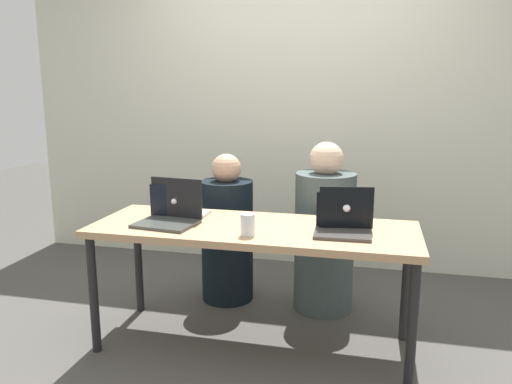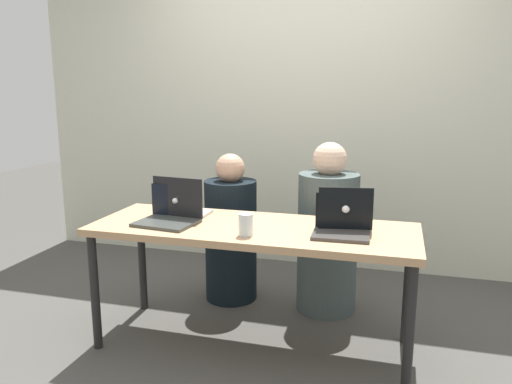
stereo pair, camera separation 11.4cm
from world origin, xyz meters
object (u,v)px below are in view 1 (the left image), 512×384
laptop_back_right (344,218)px  water_glass_center (248,226)px  person_on_right (324,236)px  laptop_front_left (170,214)px  person_on_left (227,236)px  laptop_front_right (343,226)px  laptop_back_left (180,209)px

laptop_back_right → water_glass_center: laptop_back_right is taller
person_on_right → laptop_front_left: (-0.81, -0.66, 0.27)m
person_on_left → laptop_back_right: bearing=157.0°
person_on_left → laptop_front_left: bearing=87.3°
laptop_front_right → water_glass_center: size_ratio=2.57×
laptop_front_right → person_on_left: bearing=140.0°
person_on_right → laptop_back_left: (-0.81, -0.51, 0.26)m
person_on_right → laptop_back_right: size_ratio=3.53×
person_on_left → laptop_back_left: 0.61m
person_on_left → laptop_front_right: 1.10m
person_on_right → water_glass_center: 0.89m
laptop_front_left → water_glass_center: size_ratio=3.02×
laptop_front_left → laptop_front_right: (0.96, 0.01, -0.01)m
laptop_front_right → laptop_back_right: laptop_back_right is taller
laptop_back_left → laptop_back_right: bearing=179.9°
person_on_left → laptop_back_right: size_ratio=3.22×
laptop_front_left → laptop_front_right: 0.96m
laptop_front_right → laptop_back_right: size_ratio=0.93×
laptop_front_left → laptop_back_right: size_ratio=1.09×
person_on_right → laptop_back_right: person_on_right is taller
person_on_left → water_glass_center: (0.35, -0.79, 0.31)m
person_on_left → laptop_front_right: bearing=150.8°
laptop_back_left → person_on_right: bearing=-147.8°
laptop_front_left → water_glass_center: bearing=-8.1°
laptop_back_left → person_on_left: bearing=-105.0°
laptop_back_right → laptop_back_left: bearing=-9.5°
person_on_right → water_glass_center: bearing=67.0°
laptop_back_left → water_glass_center: size_ratio=2.64×
person_on_left → laptop_back_left: bearing=83.5°
person_on_right → laptop_front_right: 0.72m
laptop_front_left → water_glass_center: laptop_front_left is taller
person_on_left → laptop_front_left: 0.74m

